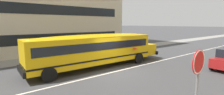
% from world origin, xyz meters
% --- Properties ---
extents(ground_plane, '(400.00, 400.00, 0.00)m').
position_xyz_m(ground_plane, '(0.00, 0.00, 0.00)').
color(ground_plane, '#424244').
extents(sidewalk_far, '(120.00, 3.00, 0.01)m').
position_xyz_m(sidewalk_far, '(0.00, 8.09, 0.01)').
color(sidewalk_far, gray).
rests_on(sidewalk_far, ground_plane).
extents(lane_centreline, '(110.00, 0.16, 0.01)m').
position_xyz_m(lane_centreline, '(0.00, 0.00, 0.00)').
color(lane_centreline, silver).
rests_on(lane_centreline, ground_plane).
extents(school_bus, '(12.28, 3.09, 2.73)m').
position_xyz_m(school_bus, '(-0.31, 1.97, 1.62)').
color(school_bus, yellow).
rests_on(school_bus, ground_plane).
extents(stop_sign_post, '(0.70, 0.07, 2.90)m').
position_xyz_m(stop_sign_post, '(-2.99, -7.19, 2.23)').
color(stop_sign_post, slate).
rests_on(stop_sign_post, ground_plane).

